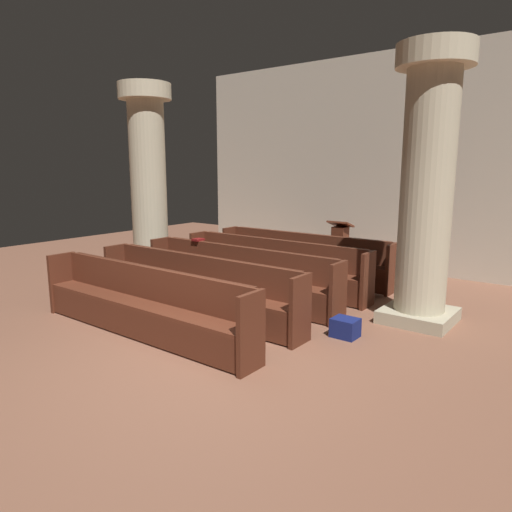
# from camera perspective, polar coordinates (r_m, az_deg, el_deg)

# --- Properties ---
(ground_plane) EXTENTS (19.20, 19.20, 0.00)m
(ground_plane) POSITION_cam_1_polar(r_m,az_deg,el_deg) (5.54, -7.59, -12.49)
(ground_plane) COLOR brown
(back_wall) EXTENTS (10.00, 0.16, 4.50)m
(back_wall) POSITION_cam_1_polar(r_m,az_deg,el_deg) (10.31, 17.10, 10.75)
(back_wall) COLOR beige
(back_wall) RESTS_ON ground
(pew_row_0) EXTENTS (3.72, 0.47, 0.89)m
(pew_row_0) POSITION_cam_1_polar(r_m,az_deg,el_deg) (9.21, 5.64, 0.10)
(pew_row_0) COLOR #562819
(pew_row_0) RESTS_ON ground
(pew_row_1) EXTENTS (3.72, 0.46, 0.89)m
(pew_row_1) POSITION_cam_1_polar(r_m,az_deg,el_deg) (8.40, 2.08, -0.90)
(pew_row_1) COLOR #562819
(pew_row_1) RESTS_ON ground
(pew_row_2) EXTENTS (3.72, 0.46, 0.89)m
(pew_row_2) POSITION_cam_1_polar(r_m,az_deg,el_deg) (7.63, -2.21, -2.10)
(pew_row_2) COLOR #562819
(pew_row_2) RESTS_ON ground
(pew_row_3) EXTENTS (3.72, 0.47, 0.89)m
(pew_row_3) POSITION_cam_1_polar(r_m,az_deg,el_deg) (6.92, -7.43, -3.54)
(pew_row_3) COLOR #562819
(pew_row_3) RESTS_ON ground
(pew_row_4) EXTENTS (3.72, 0.46, 0.89)m
(pew_row_4) POSITION_cam_1_polar(r_m,az_deg,el_deg) (6.29, -13.78, -5.25)
(pew_row_4) COLOR #562819
(pew_row_4) RESTS_ON ground
(pillar_aisle_side) EXTENTS (1.02, 1.02, 3.75)m
(pillar_aisle_side) POSITION_cam_1_polar(r_m,az_deg,el_deg) (6.83, 20.16, 8.21)
(pillar_aisle_side) COLOR tan
(pillar_aisle_side) RESTS_ON ground
(pillar_far_side) EXTENTS (1.02, 1.02, 3.75)m
(pillar_far_side) POSITION_cam_1_polar(r_m,az_deg,el_deg) (9.63, -13.01, 9.18)
(pillar_far_side) COLOR tan
(pillar_far_side) RESTS_ON ground
(lectern) EXTENTS (0.48, 0.45, 1.08)m
(lectern) POSITION_cam_1_polar(r_m,az_deg,el_deg) (9.99, 10.17, 0.70)
(lectern) COLOR #492215
(lectern) RESTS_ON ground
(hymn_book) EXTENTS (0.15, 0.20, 0.04)m
(hymn_book) POSITION_cam_1_polar(r_m,az_deg,el_deg) (8.39, -7.07, 2.00)
(hymn_book) COLOR maroon
(hymn_book) RESTS_ON pew_row_2
(kneeler_box_navy) EXTENTS (0.33, 0.28, 0.25)m
(kneeler_box_navy) POSITION_cam_1_polar(r_m,az_deg,el_deg) (6.26, 10.83, -8.59)
(kneeler_box_navy) COLOR navy
(kneeler_box_navy) RESTS_ON ground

